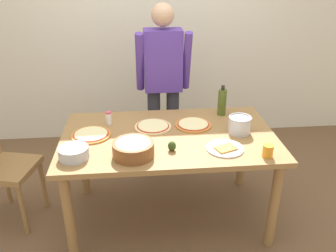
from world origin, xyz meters
TOP-DOWN VIEW (x-y plane):
  - ground at (0.00, 0.00)m, footprint 8.00×8.00m
  - wall_back at (0.00, 1.60)m, footprint 5.60×0.10m
  - dining_table at (0.00, 0.00)m, footprint 1.60×0.96m
  - person_cook at (0.02, 0.76)m, footprint 0.49×0.25m
  - pizza_raw_on_board at (-0.11, 0.14)m, footprint 0.29×0.29m
  - pizza_cooked_on_tray at (0.21, 0.14)m, footprint 0.28×0.28m
  - pizza_second_cooked at (-0.58, 0.04)m, footprint 0.30×0.30m
  - plate_with_slice at (0.37, -0.26)m, footprint 0.26×0.26m
  - popcorn_bowl at (-0.26, -0.28)m, footprint 0.28×0.28m
  - mixing_bowl_steel at (-0.66, -0.28)m, footprint 0.20×0.20m
  - olive_oil_bottle at (0.48, 0.34)m, footprint 0.07×0.07m
  - steel_pot at (0.54, -0.01)m, footprint 0.17×0.17m
  - cup_orange at (0.63, -0.38)m, footprint 0.07×0.07m
  - salt_shaker at (-0.46, 0.24)m, footprint 0.04×0.04m
  - avocado at (-0.00, -0.24)m, footprint 0.06×0.06m

SIDE VIEW (x-z plane):
  - ground at x=0.00m, z-range 0.00..0.00m
  - dining_table at x=0.00m, z-range 0.29..1.05m
  - plate_with_slice at x=0.37m, z-range 0.76..0.78m
  - pizza_cooked_on_tray at x=0.21m, z-range 0.76..0.78m
  - pizza_raw_on_board at x=-0.11m, z-range 0.76..0.78m
  - pizza_second_cooked at x=-0.58m, z-range 0.76..0.78m
  - avocado at x=0.00m, z-range 0.76..0.83m
  - mixing_bowl_steel at x=-0.66m, z-range 0.76..0.84m
  - cup_orange at x=0.63m, z-range 0.76..0.84m
  - salt_shaker at x=-0.46m, z-range 0.76..0.87m
  - popcorn_bowl at x=-0.26m, z-range 0.76..0.88m
  - steel_pot at x=0.54m, z-range 0.76..0.89m
  - olive_oil_bottle at x=0.48m, z-range 0.75..1.00m
  - person_cook at x=0.02m, z-range 0.13..1.75m
  - wall_back at x=0.00m, z-range 0.00..2.60m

